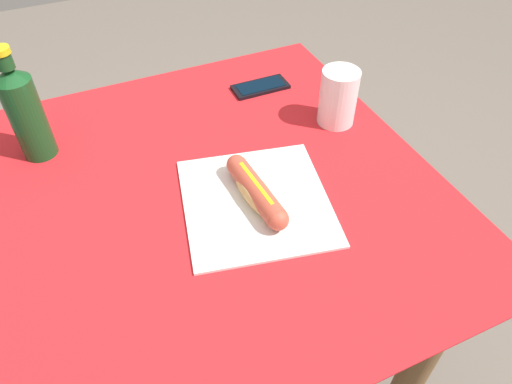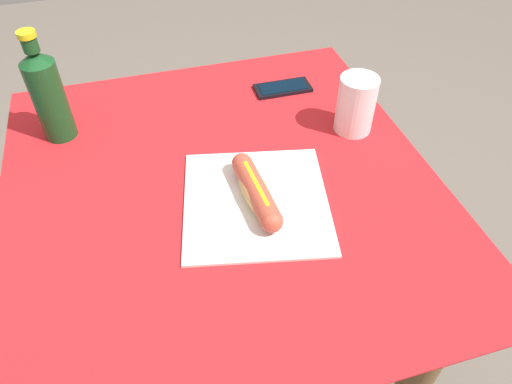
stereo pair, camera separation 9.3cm
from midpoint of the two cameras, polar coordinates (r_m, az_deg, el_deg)
ground_plane at (r=1.61m, az=-4.76°, el=-18.99°), size 6.00×6.00×0.00m
dining_table at (r=1.10m, az=-6.59°, el=-5.00°), size 0.96×0.90×0.75m
paper_wrapper at (r=0.95m, az=-2.80°, el=-1.29°), size 0.36×0.34×0.01m
hot_dog at (r=0.93m, az=-2.86°, el=-0.06°), size 0.21×0.06×0.05m
cell_phone at (r=1.28m, az=-1.61°, el=12.44°), size 0.07×0.15×0.01m
soda_bottle at (r=1.13m, az=-28.18°, el=8.43°), size 0.07×0.07×0.26m
drinking_cup at (r=1.13m, az=7.49°, el=11.12°), size 0.09×0.09×0.14m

